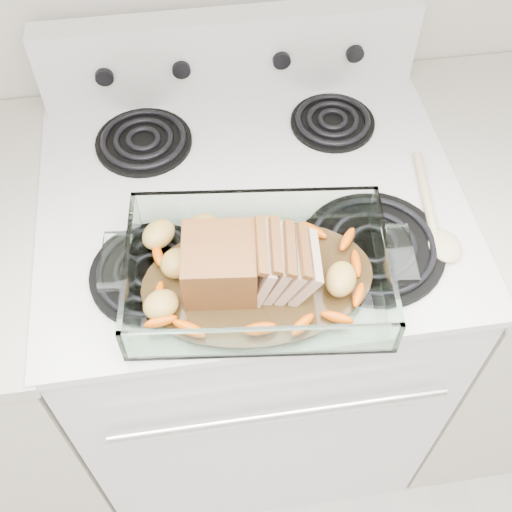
{
  "coord_description": "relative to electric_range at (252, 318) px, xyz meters",
  "views": [
    {
      "loc": [
        -0.11,
        0.86,
        1.82
      ],
      "look_at": [
        -0.02,
        1.47,
        0.99
      ],
      "focal_mm": 45.0,
      "sensor_mm": 36.0,
      "label": 1
    }
  ],
  "objects": [
    {
      "name": "counter_right",
      "position": [
        0.66,
        -0.0,
        -0.02
      ],
      "size": [
        0.58,
        0.68,
        0.93
      ],
      "color": "beige",
      "rests_on": "ground"
    },
    {
      "name": "baking_dish",
      "position": [
        -0.02,
        -0.21,
        0.48
      ],
      "size": [
        0.42,
        0.27,
        0.08
      ],
      "rotation": [
        0.0,
        0.0,
        -0.11
      ],
      "color": "white",
      "rests_on": "electric_range"
    },
    {
      "name": "roast_vegetables",
      "position": [
        -0.02,
        -0.17,
        0.49
      ],
      "size": [
        0.33,
        0.18,
        0.04
      ],
      "rotation": [
        0.0,
        0.0,
        -0.16
      ],
      "color": "#D44A09",
      "rests_on": "baking_dish"
    },
    {
      "name": "pork_roast",
      "position": [
        -0.05,
        -0.21,
        0.52
      ],
      "size": [
        0.22,
        0.12,
        0.09
      ],
      "rotation": [
        0.0,
        0.0,
        0.13
      ],
      "color": "brown",
      "rests_on": "baking_dish"
    },
    {
      "name": "wooden_spoon",
      "position": [
        0.31,
        -0.13,
        0.46
      ],
      "size": [
        0.06,
        0.26,
        0.02
      ],
      "rotation": [
        0.0,
        0.0,
        -0.15
      ],
      "color": "beige",
      "rests_on": "electric_range"
    },
    {
      "name": "electric_range",
      "position": [
        0.0,
        0.0,
        0.0
      ],
      "size": [
        0.78,
        0.7,
        1.12
      ],
      "color": "white",
      "rests_on": "ground"
    }
  ]
}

